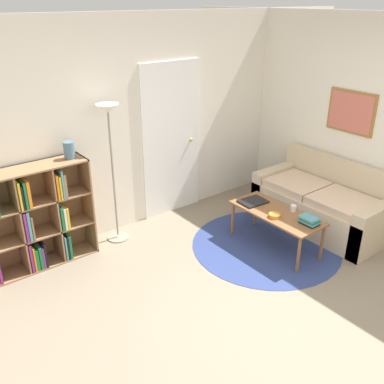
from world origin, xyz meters
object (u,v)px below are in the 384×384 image
couch (324,204)px  cup (293,208)px  floor_lamp (110,134)px  coffee_table (276,216)px  bowl (274,215)px  bookshelf (30,219)px  laptop (253,201)px  vase_on_shelf (69,150)px

couch → cup: (-0.74, -0.09, 0.20)m
floor_lamp → couch: 2.86m
coffee_table → bowl: 0.15m
bookshelf → laptop: bookshelf is taller
bowl → vase_on_shelf: vase_on_shelf is taller
floor_lamp → laptop: bearing=-35.3°
couch → vase_on_shelf: bearing=154.0°
bookshelf → bowl: (2.27, -1.43, -0.09)m
floor_lamp → cup: size_ratio=22.39×
bowl → cup: 0.29m
couch → coffee_table: (-0.91, 0.01, 0.12)m
bowl → vase_on_shelf: bearing=141.0°
laptop → couch: bearing=-21.1°
bookshelf → floor_lamp: size_ratio=0.71×
couch → bowl: bearing=-176.6°
coffee_table → laptop: 0.36m
cup → vase_on_shelf: 2.61m
bookshelf → coffee_table: size_ratio=1.07×
bookshelf → couch: bearing=-22.5°
floor_lamp → laptop: floor_lamp is taller
bowl → coffee_table: bearing=30.6°
cup → vase_on_shelf: (-2.03, 1.45, 0.75)m
floor_lamp → laptop: size_ratio=4.99×
couch → vase_on_shelf: 3.24m
floor_lamp → couch: bearing=-29.9°
couch → coffee_table: size_ratio=1.51×
bowl → vase_on_shelf: (-1.75, 1.42, 0.76)m
bookshelf → floor_lamp: (0.99, -0.04, 0.77)m
laptop → cup: size_ratio=4.49×
couch → cup: size_ratio=22.51×
couch → cup: bearing=-172.9°
bookshelf → floor_lamp: floor_lamp is taller
coffee_table → floor_lamp: bearing=136.6°
couch → laptop: size_ratio=5.01×
coffee_table → vase_on_shelf: (-1.87, 1.35, 0.83)m
floor_lamp → coffee_table: (1.39, -1.32, -0.93)m
vase_on_shelf → bowl: bearing=-39.0°
bookshelf → cup: 2.94m
bookshelf → couch: 3.58m
bowl → laptop: bearing=78.8°
coffee_table → cup: bearing=-31.7°
bookshelf → laptop: size_ratio=3.56×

